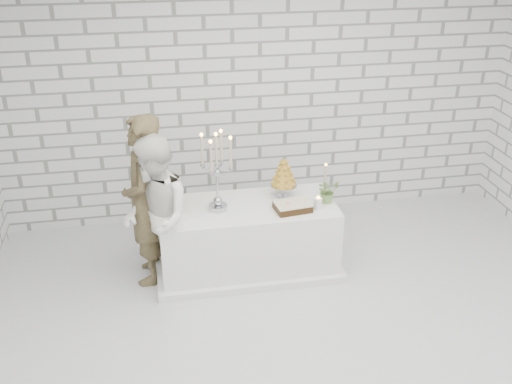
% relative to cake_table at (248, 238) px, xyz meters
% --- Properties ---
extents(ground, '(6.00, 5.00, 0.01)m').
position_rel_cake_table_xyz_m(ground, '(0.37, -1.24, -0.38)').
color(ground, silver).
rests_on(ground, ground).
extents(wall_back, '(6.00, 0.01, 3.00)m').
position_rel_cake_table_xyz_m(wall_back, '(0.37, 1.26, 1.12)').
color(wall_back, white).
rests_on(wall_back, ground).
extents(cake_table, '(1.80, 0.80, 0.75)m').
position_rel_cake_table_xyz_m(cake_table, '(0.00, 0.00, 0.00)').
color(cake_table, white).
rests_on(cake_table, ground).
extents(groom, '(0.46, 0.67, 1.77)m').
position_rel_cake_table_xyz_m(groom, '(-1.02, 0.05, 0.51)').
color(groom, '#413622').
rests_on(groom, ground).
extents(bride, '(0.71, 0.86, 1.63)m').
position_rel_cake_table_xyz_m(bride, '(-0.92, -0.20, 0.44)').
color(bride, white).
rests_on(bride, ground).
extents(candelabra, '(0.42, 0.42, 0.82)m').
position_rel_cake_table_xyz_m(candelabra, '(-0.30, -0.02, 0.79)').
color(candelabra, '#A9AAB4').
rests_on(candelabra, cake_table).
extents(croquembouche, '(0.31, 0.31, 0.44)m').
position_rel_cake_table_xyz_m(croquembouche, '(0.40, 0.15, 0.59)').
color(croquembouche, '#926719').
rests_on(croquembouche, cake_table).
extents(chocolate_cake, '(0.38, 0.29, 0.08)m').
position_rel_cake_table_xyz_m(chocolate_cake, '(0.43, -0.17, 0.42)').
color(chocolate_cake, black).
rests_on(chocolate_cake, cake_table).
extents(pillar_candle, '(0.09, 0.09, 0.12)m').
position_rel_cake_table_xyz_m(pillar_candle, '(0.69, -0.19, 0.44)').
color(pillar_candle, white).
rests_on(pillar_candle, cake_table).
extents(extra_taper, '(0.06, 0.06, 0.32)m').
position_rel_cake_table_xyz_m(extra_taper, '(0.85, 0.14, 0.54)').
color(extra_taper, '#C2AE8F').
rests_on(extra_taper, cake_table).
extents(flowers, '(0.26, 0.24, 0.25)m').
position_rel_cake_table_xyz_m(flowers, '(0.82, -0.05, 0.50)').
color(flowers, '#44703E').
rests_on(flowers, cake_table).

